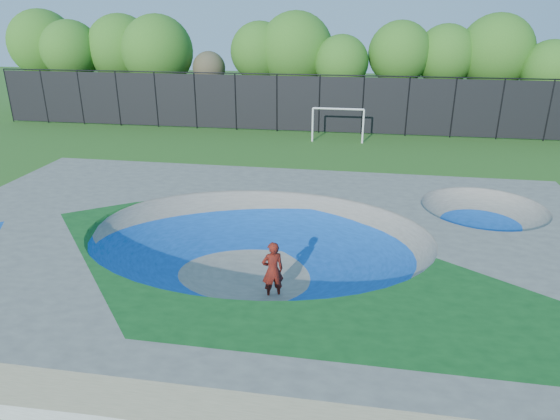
{
  "coord_description": "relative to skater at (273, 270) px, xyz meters",
  "views": [
    {
      "loc": [
        3.04,
        -14.01,
        7.91
      ],
      "look_at": [
        0.21,
        3.0,
        1.1
      ],
      "focal_mm": 32.0,
      "sensor_mm": 36.0,
      "label": 1
    }
  ],
  "objects": [
    {
      "name": "fence",
      "position": [
        -0.71,
        22.3,
        1.19
      ],
      "size": [
        48.09,
        0.09,
        4.04
      ],
      "color": "black",
      "rests_on": "ground"
    },
    {
      "name": "skateboard",
      "position": [
        0.0,
        0.0,
        -0.88
      ],
      "size": [
        0.81,
        0.44,
        0.05
      ],
      "primitive_type": "cube",
      "rotation": [
        0.0,
        0.0,
        0.3
      ],
      "color": "black",
      "rests_on": "ground"
    },
    {
      "name": "treeline",
      "position": [
        -1.64,
        27.53,
        4.25
      ],
      "size": [
        53.12,
        7.05,
        8.33
      ],
      "color": "#4C3626",
      "rests_on": "ground"
    },
    {
      "name": "ground",
      "position": [
        -0.71,
        1.3,
        -0.91
      ],
      "size": [
        120.0,
        120.0,
        0.0
      ],
      "primitive_type": "plane",
      "color": "#285A19",
      "rests_on": "ground"
    },
    {
      "name": "skater",
      "position": [
        0.0,
        0.0,
        0.0
      ],
      "size": [
        0.78,
        0.67,
        1.81
      ],
      "primitive_type": "imported",
      "rotation": [
        0.0,
        0.0,
        3.58
      ],
      "color": "red",
      "rests_on": "ground"
    },
    {
      "name": "soccer_goal",
      "position": [
        0.75,
        19.71,
        0.66
      ],
      "size": [
        3.4,
        0.12,
        2.25
      ],
      "color": "white",
      "rests_on": "ground"
    },
    {
      "name": "skate_deck",
      "position": [
        -0.71,
        1.3,
        -0.16
      ],
      "size": [
        22.0,
        14.0,
        1.5
      ],
      "primitive_type": "cube",
      "color": "gray",
      "rests_on": "ground"
    }
  ]
}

